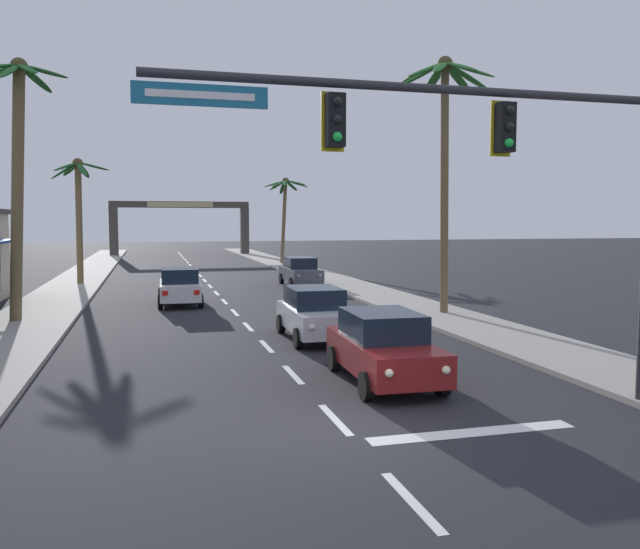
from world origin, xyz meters
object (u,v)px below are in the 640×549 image
Objects in this scene: traffic_signal_mast at (509,162)px; palm_right_farthest at (285,199)px; sedan_parked_nearest_kerb at (300,271)px; town_gateway_arch at (181,220)px; sedan_lead_at_stop_bar at (383,347)px; sedan_third_in_queue at (315,313)px; palm_left_second at (18,154)px; palm_left_third at (78,199)px; palm_right_second at (444,125)px; sedan_oncoming_far at (180,286)px.

traffic_signal_mast is 44.65m from palm_right_farthest.
town_gateway_arch is (-5.23, 35.53, 3.09)m from sedan_parked_nearest_kerb.
traffic_signal_mast is 5.36m from sedan_lead_at_stop_bar.
sedan_third_in_queue is 0.46× the size of palm_left_second.
palm_right_farthest is (6.40, 35.30, 4.92)m from sedan_third_in_queue.
sedan_lead_at_stop_bar is 16.20m from palm_left_second.
palm_right_farthest is (2.92, 18.33, 4.92)m from sedan_parked_nearest_kerb.
sedan_lead_at_stop_bar is 28.10m from palm_left_third.
palm_right_farthest is at bearing -64.65° from town_gateway_arch.
palm_left_third reaches higher than sedan_parked_nearest_kerb.
palm_right_farthest reaches higher than traffic_signal_mast.
town_gateway_arch is (-1.93, 58.33, 3.09)m from sedan_lead_at_stop_bar.
sedan_third_in_queue is at bearing -149.70° from palm_right_second.
sedan_lead_at_stop_bar is 0.44× the size of palm_right_second.
traffic_signal_mast reaches higher than town_gateway_arch.
palm_left_second is 1.28× the size of palm_right_farthest.
sedan_oncoming_far is (-5.30, 18.97, -4.08)m from traffic_signal_mast.
traffic_signal_mast is 18.63m from palm_left_second.
traffic_signal_mast is at bearing -53.03° from palm_left_second.
palm_right_farthest is (6.22, 41.13, 4.92)m from sedan_lead_at_stop_bar.
traffic_signal_mast is 0.68× the size of town_gateway_arch.
palm_left_second is at bearing 130.48° from sedan_lead_at_stop_bar.
palm_right_farthest reaches higher than palm_left_third.
palm_left_third is (-10.59, 29.41, 0.18)m from traffic_signal_mast.
sedan_lead_at_stop_bar is 1.01× the size of sedan_third_in_queue.
palm_right_farthest reaches higher than sedan_oncoming_far.
sedan_parked_nearest_kerb is at bearing -14.95° from palm_left_third.
palm_right_second is (10.10, -6.24, 6.79)m from sedan_oncoming_far.
sedan_oncoming_far and sedan_parked_nearest_kerb have the same top height.
town_gateway_arch is (-1.74, 52.50, 3.09)m from sedan_third_in_queue.
sedan_third_in_queue is at bearing -101.62° from sedan_parked_nearest_kerb.
sedan_third_in_queue is 10.62m from sedan_oncoming_far.
sedan_parked_nearest_kerb is at bearing -99.04° from palm_right_farthest.
sedan_lead_at_stop_bar is 1.01× the size of sedan_parked_nearest_kerb.
palm_right_farthest is at bearing 79.72° from sedan_third_in_queue.
palm_left_third is (-9.32, 26.17, 4.26)m from sedan_lead_at_stop_bar.
palm_left_second reaches higher than sedan_parked_nearest_kerb.
palm_left_third reaches higher than sedan_oncoming_far.
sedan_parked_nearest_kerb is at bearing 40.27° from palm_left_second.
sedan_third_in_queue is at bearing -68.80° from sedan_oncoming_far.
palm_right_second is 0.68× the size of town_gateway_arch.
palm_left_third reaches higher than town_gateway_arch.
sedan_lead_at_stop_bar is 23.04m from sedan_parked_nearest_kerb.
palm_right_farthest is (16.13, 29.52, -0.51)m from palm_left_second.
sedan_oncoming_far is at bearing 111.20° from sedan_third_in_queue.
sedan_lead_at_stop_bar and sedan_oncoming_far have the same top height.
palm_right_second is (15.98, -2.12, 1.36)m from palm_left_second.
sedan_third_in_queue and sedan_parked_nearest_kerb have the same top height.
traffic_signal_mast is at bearing -68.60° from sedan_lead_at_stop_bar.
palm_right_second reaches higher than palm_left_third.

